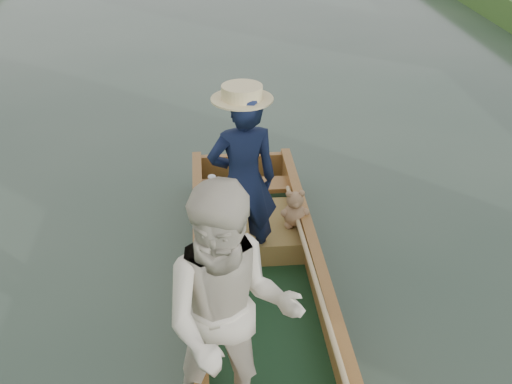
{
  "coord_description": "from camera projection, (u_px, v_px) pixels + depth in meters",
  "views": [
    {
      "loc": [
        -0.43,
        -4.13,
        3.62
      ],
      "look_at": [
        0.0,
        0.6,
        0.95
      ],
      "focal_mm": 45.0,
      "sensor_mm": 36.0,
      "label": 1
    }
  ],
  "objects": [
    {
      "name": "ground",
      "position": [
        262.0,
        325.0,
        5.39
      ],
      "size": [
        120.0,
        120.0,
        0.0
      ],
      "primitive_type": "plane",
      "color": "#283D30",
      "rests_on": "ground"
    },
    {
      "name": "punt",
      "position": [
        247.0,
        280.0,
        4.81
      ],
      "size": [
        1.33,
        5.08,
        1.95
      ],
      "color": "#133319",
      "rests_on": "ground"
    }
  ]
}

